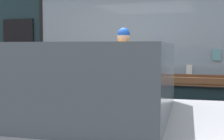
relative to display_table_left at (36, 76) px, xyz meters
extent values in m
plane|color=#474444|center=(1.64, -1.10, -0.78)|extent=(40.00, 40.00, 0.00)
cube|color=#192D33|center=(1.64, 1.30, 0.94)|extent=(7.21, 0.20, 3.44)
cube|color=gray|center=(1.94, 1.17, 0.80)|extent=(5.02, 0.03, 2.03)
cube|color=black|center=(1.94, 1.17, -0.21)|extent=(5.10, 0.06, 0.08)
cube|color=black|center=(-0.57, 1.17, 0.80)|extent=(0.08, 0.06, 2.03)
cube|color=#5999A5|center=(-0.31, 1.13, 0.07)|extent=(0.13, 0.03, 0.21)
cube|color=#338C4C|center=(0.24, 1.13, 0.43)|extent=(0.12, 0.03, 0.20)
cube|color=#994CA5|center=(0.83, 1.13, 0.11)|extent=(0.17, 0.03, 0.24)
cube|color=yellow|center=(1.39, 1.13, 0.48)|extent=(0.17, 0.03, 0.24)
cube|color=orange|center=(1.93, 1.13, 0.08)|extent=(0.15, 0.03, 0.23)
cube|color=#5999A5|center=(2.50, 1.13, 0.45)|extent=(0.12, 0.03, 0.19)
cube|color=silver|center=(3.06, 1.13, 0.11)|extent=(0.12, 0.03, 0.24)
cube|color=#5999A5|center=(3.60, 1.13, 0.44)|extent=(0.17, 0.03, 0.24)
cube|color=black|center=(-1.27, 1.17, 0.27)|extent=(0.90, 0.04, 2.10)
cube|color=brown|center=(1.29, -0.22, -0.37)|extent=(0.09, 0.09, 0.82)
cube|color=brown|center=(1.28, 0.31, -0.37)|extent=(0.09, 0.09, 0.82)
cube|color=brown|center=(0.00, 0.00, 0.06)|extent=(2.79, 0.79, 0.04)
cube|color=brown|center=(0.02, -0.32, 0.12)|extent=(2.76, 0.15, 0.12)
cube|color=brown|center=(-0.01, 0.32, 0.12)|extent=(2.76, 0.15, 0.12)
cube|color=black|center=(-0.63, -0.15, 0.10)|extent=(0.19, 0.23, 0.03)
cube|color=#5999A5|center=(0.00, 0.02, 0.10)|extent=(0.16, 0.24, 0.03)
cube|color=#5999A5|center=(0.66, -0.06, 0.09)|extent=(0.19, 0.22, 0.02)
cube|color=#2659B2|center=(1.22, -0.14, 0.09)|extent=(0.18, 0.22, 0.02)
cube|color=brown|center=(2.00, -0.30, -0.41)|extent=(0.09, 0.09, 0.73)
cube|color=brown|center=(1.98, 0.22, -0.41)|extent=(0.09, 0.09, 0.73)
cube|color=brown|center=(3.27, 0.00, -0.03)|extent=(2.78, 0.77, 0.04)
cube|color=brown|center=(3.28, -0.31, 0.03)|extent=(2.76, 0.15, 0.12)
cube|color=brown|center=(3.26, 0.31, 0.03)|extent=(2.76, 0.15, 0.12)
cube|color=#994CA5|center=(2.03, -0.06, 0.01)|extent=(0.14, 0.23, 0.02)
cube|color=black|center=(2.29, 0.10, 0.00)|extent=(0.14, 0.23, 0.02)
cube|color=silver|center=(2.59, 0.12, 0.01)|extent=(0.16, 0.23, 0.03)
cube|color=#2659B2|center=(2.86, 0.08, 0.01)|extent=(0.16, 0.20, 0.03)
cube|color=#994CA5|center=(3.12, 0.21, 0.00)|extent=(0.14, 0.19, 0.02)
cube|color=#994CA5|center=(3.39, 0.05, 0.01)|extent=(0.15, 0.19, 0.03)
cube|color=#338C4C|center=(3.71, -0.19, 0.00)|extent=(0.15, 0.21, 0.02)
cylinder|color=black|center=(2.09, -0.60, -0.37)|extent=(0.14, 0.14, 0.82)
cylinder|color=black|center=(2.12, -0.45, -0.37)|extent=(0.14, 0.14, 0.82)
cube|color=orange|center=(2.11, -0.53, 0.34)|extent=(0.31, 0.50, 0.58)
cylinder|color=orange|center=(2.05, -0.81, 0.35)|extent=(0.09, 0.09, 0.55)
cylinder|color=orange|center=(2.17, -0.24, 0.35)|extent=(0.09, 0.09, 0.55)
sphere|color=tan|center=(2.11, -0.53, 0.76)|extent=(0.22, 0.22, 0.22)
sphere|color=blue|center=(2.11, -0.53, 0.83)|extent=(0.21, 0.21, 0.21)
ellipsoid|color=black|center=(1.67, -0.72, -0.52)|extent=(0.33, 0.44, 0.23)
ellipsoid|color=black|center=(1.67, -0.72, -0.51)|extent=(0.29, 0.29, 0.24)
sphere|color=black|center=(1.60, -0.49, -0.47)|extent=(0.20, 0.20, 0.20)
cylinder|color=black|center=(1.73, -0.94, -0.48)|extent=(0.05, 0.10, 0.12)
cylinder|color=black|center=(1.69, -0.59, -0.70)|extent=(0.04, 0.04, 0.15)
cylinder|color=black|center=(1.58, -0.62, -0.70)|extent=(0.04, 0.04, 0.15)
cylinder|color=black|center=(1.75, -0.82, -0.70)|extent=(0.04, 0.04, 0.15)
cylinder|color=black|center=(1.64, -0.85, -0.70)|extent=(0.04, 0.04, 0.15)
cube|color=#4C5660|center=(2.17, -3.43, 0.35)|extent=(2.46, 1.72, 0.56)
camera|label=1|loc=(3.70, -5.66, 0.60)|focal=50.00mm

